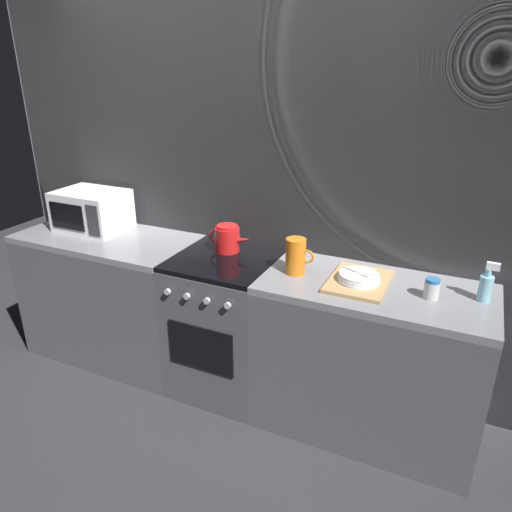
# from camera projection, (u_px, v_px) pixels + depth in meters

# --- Properties ---
(ground_plane) EXTENTS (8.00, 8.00, 0.00)m
(ground_plane) POSITION_uv_depth(u_px,v_px,m) (227.00, 383.00, 3.19)
(ground_plane) COLOR #2D2D33
(back_wall) EXTENTS (3.60, 0.05, 2.40)m
(back_wall) POSITION_uv_depth(u_px,v_px,m) (247.00, 196.00, 3.00)
(back_wall) COLOR gray
(back_wall) RESTS_ON ground_plane
(counter_left) EXTENTS (1.20, 0.60, 0.90)m
(counter_left) POSITION_uv_depth(u_px,v_px,m) (113.00, 296.00, 3.37)
(counter_left) COLOR #515459
(counter_left) RESTS_ON ground_plane
(stove_unit) EXTENTS (0.60, 0.63, 0.90)m
(stove_unit) POSITION_uv_depth(u_px,v_px,m) (226.00, 324.00, 3.02)
(stove_unit) COLOR #4C4C51
(stove_unit) RESTS_ON ground_plane
(counter_right) EXTENTS (1.20, 0.60, 0.90)m
(counter_right) POSITION_uv_depth(u_px,v_px,m) (368.00, 359.00, 2.67)
(counter_right) COLOR #515459
(counter_right) RESTS_ON ground_plane
(microwave) EXTENTS (0.46, 0.35, 0.27)m
(microwave) POSITION_uv_depth(u_px,v_px,m) (92.00, 210.00, 3.27)
(microwave) COLOR white
(microwave) RESTS_ON counter_left
(kettle) EXTENTS (0.28, 0.15, 0.17)m
(kettle) POSITION_uv_depth(u_px,v_px,m) (227.00, 239.00, 2.92)
(kettle) COLOR red
(kettle) RESTS_ON stove_unit
(pitcher) EXTENTS (0.16, 0.11, 0.20)m
(pitcher) POSITION_uv_depth(u_px,v_px,m) (296.00, 256.00, 2.61)
(pitcher) COLOR orange
(pitcher) RESTS_ON counter_right
(dish_pile) EXTENTS (0.30, 0.40, 0.07)m
(dish_pile) POSITION_uv_depth(u_px,v_px,m) (359.00, 279.00, 2.52)
(dish_pile) COLOR tan
(dish_pile) RESTS_ON counter_right
(spice_jar) EXTENTS (0.08, 0.08, 0.10)m
(spice_jar) POSITION_uv_depth(u_px,v_px,m) (432.00, 289.00, 2.35)
(spice_jar) COLOR silver
(spice_jar) RESTS_ON counter_right
(spray_bottle) EXTENTS (0.08, 0.06, 0.20)m
(spray_bottle) POSITION_uv_depth(u_px,v_px,m) (486.00, 286.00, 2.32)
(spray_bottle) COLOR #8CCCE5
(spray_bottle) RESTS_ON counter_right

